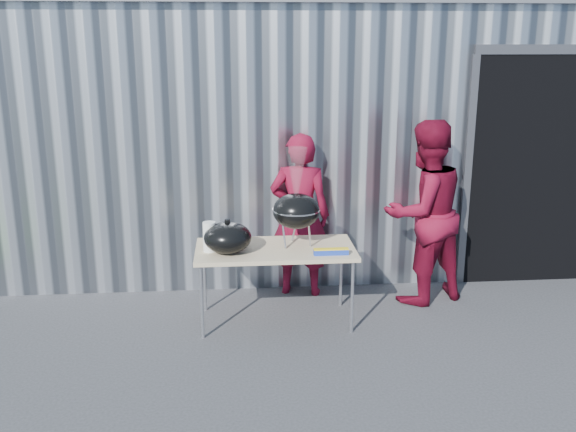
{
  "coord_description": "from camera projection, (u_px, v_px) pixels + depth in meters",
  "views": [
    {
      "loc": [
        -0.45,
        -4.91,
        2.66
      ],
      "look_at": [
        0.04,
        0.86,
        1.05
      ],
      "focal_mm": 40.0,
      "sensor_mm": 36.0,
      "label": 1
    }
  ],
  "objects": [
    {
      "name": "ground",
      "position": [
        291.0,
        361.0,
        5.46
      ],
      "size": [
        80.0,
        80.0,
        0.0
      ],
      "primitive_type": "plane",
      "color": "#323234"
    },
    {
      "name": "building",
      "position": [
        325.0,
        116.0,
        9.53
      ],
      "size": [
        8.2,
        6.2,
        3.1
      ],
      "color": "silver",
      "rests_on": "ground"
    },
    {
      "name": "folding_table",
      "position": [
        275.0,
        252.0,
        6.07
      ],
      "size": [
        1.5,
        0.75,
        0.75
      ],
      "color": "tan",
      "rests_on": "ground"
    },
    {
      "name": "kettle_grill",
      "position": [
        296.0,
        203.0,
        6.02
      ],
      "size": [
        0.45,
        0.45,
        0.94
      ],
      "color": "black",
      "rests_on": "folding_table"
    },
    {
      "name": "grill_lid",
      "position": [
        228.0,
        238.0,
        5.89
      ],
      "size": [
        0.44,
        0.44,
        0.32
      ],
      "color": "black",
      "rests_on": "folding_table"
    },
    {
      "name": "paper_towels",
      "position": [
        210.0,
        237.0,
        5.92
      ],
      "size": [
        0.12,
        0.12,
        0.28
      ],
      "primitive_type": "cylinder",
      "color": "white",
      "rests_on": "folding_table"
    },
    {
      "name": "white_tub",
      "position": [
        217.0,
        237.0,
        6.22
      ],
      "size": [
        0.2,
        0.15,
        0.1
      ],
      "primitive_type": "cube",
      "color": "white",
      "rests_on": "folding_table"
    },
    {
      "name": "foil_box",
      "position": [
        331.0,
        252.0,
        5.85
      ],
      "size": [
        0.32,
        0.05,
        0.06
      ],
      "color": "#1A38AA",
      "rests_on": "folding_table"
    },
    {
      "name": "person_cook",
      "position": [
        300.0,
        215.0,
        6.73
      ],
      "size": [
        0.71,
        0.54,
        1.74
      ],
      "primitive_type": "imported",
      "rotation": [
        0.0,
        0.0,
        2.93
      ],
      "color": "maroon",
      "rests_on": "ground"
    },
    {
      "name": "person_bystander",
      "position": [
        424.0,
        213.0,
        6.53
      ],
      "size": [
        1.12,
        1.01,
        1.89
      ],
      "primitive_type": "imported",
      "rotation": [
        0.0,
        0.0,
        3.52
      ],
      "color": "maroon",
      "rests_on": "ground"
    }
  ]
}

